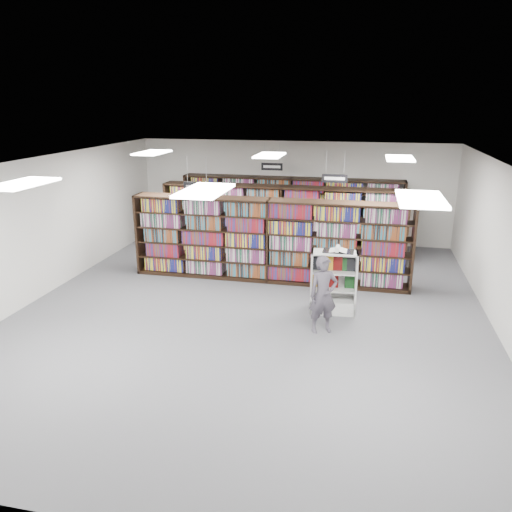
% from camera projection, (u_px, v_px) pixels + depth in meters
% --- Properties ---
extents(floor, '(12.00, 12.00, 0.00)m').
position_uv_depth(floor, '(251.00, 310.00, 10.96)').
color(floor, '#4B4B50').
rests_on(floor, ground).
extents(ceiling, '(10.00, 12.00, 0.10)m').
position_uv_depth(ceiling, '(251.00, 164.00, 10.00)').
color(ceiling, silver).
rests_on(ceiling, wall_back).
extents(wall_back, '(10.00, 0.10, 3.20)m').
position_uv_depth(wall_back, '(293.00, 192.00, 16.08)').
color(wall_back, silver).
rests_on(wall_back, ground).
extents(wall_front, '(10.00, 0.10, 3.20)m').
position_uv_depth(wall_front, '(115.00, 400.00, 4.89)').
color(wall_front, silver).
rests_on(wall_front, ground).
extents(wall_left, '(0.10, 12.00, 3.20)m').
position_uv_depth(wall_left, '(40.00, 228.00, 11.50)').
color(wall_left, silver).
rests_on(wall_left, ground).
extents(wall_right, '(0.10, 12.00, 3.20)m').
position_uv_depth(wall_right, '(508.00, 255.00, 9.46)').
color(wall_right, silver).
rests_on(wall_right, ground).
extents(bookshelf_row_near, '(7.00, 0.60, 2.10)m').
position_uv_depth(bookshelf_row_near, '(269.00, 241.00, 12.51)').
color(bookshelf_row_near, black).
rests_on(bookshelf_row_near, floor).
extents(bookshelf_row_mid, '(7.00, 0.60, 2.10)m').
position_uv_depth(bookshelf_row_mid, '(282.00, 222.00, 14.37)').
color(bookshelf_row_mid, black).
rests_on(bookshelf_row_mid, floor).
extents(bookshelf_row_far, '(7.00, 0.60, 2.10)m').
position_uv_depth(bookshelf_row_far, '(291.00, 210.00, 15.96)').
color(bookshelf_row_far, black).
rests_on(bookshelf_row_far, floor).
extents(aisle_sign_left, '(0.65, 0.02, 0.80)m').
position_uv_depth(aisle_sign_left, '(197.00, 186.00, 11.44)').
color(aisle_sign_left, '#B2B2B7').
rests_on(aisle_sign_left, ceiling).
extents(aisle_sign_right, '(0.65, 0.02, 0.80)m').
position_uv_depth(aisle_sign_right, '(335.00, 178.00, 12.69)').
color(aisle_sign_right, '#B2B2B7').
rests_on(aisle_sign_right, ceiling).
extents(aisle_sign_center, '(0.65, 0.02, 0.80)m').
position_uv_depth(aisle_sign_center, '(272.00, 166.00, 14.97)').
color(aisle_sign_center, '#B2B2B7').
rests_on(aisle_sign_center, ceiling).
extents(troffer_front_left, '(0.60, 1.20, 0.04)m').
position_uv_depth(troffer_front_left, '(22.00, 184.00, 7.83)').
color(troffer_front_left, white).
rests_on(troffer_front_left, ceiling).
extents(troffer_front_center, '(0.60, 1.20, 0.04)m').
position_uv_depth(troffer_front_center, '(205.00, 191.00, 7.22)').
color(troffer_front_center, white).
rests_on(troffer_front_center, ceiling).
extents(troffer_front_right, '(0.60, 1.20, 0.04)m').
position_uv_depth(troffer_front_right, '(421.00, 199.00, 6.61)').
color(troffer_front_right, white).
rests_on(troffer_front_right, ceiling).
extents(troffer_back_left, '(0.60, 1.20, 0.04)m').
position_uv_depth(troffer_back_left, '(152.00, 153.00, 12.49)').
color(troffer_back_left, white).
rests_on(troffer_back_left, ceiling).
extents(troffer_back_center, '(0.60, 1.20, 0.04)m').
position_uv_depth(troffer_back_center, '(270.00, 155.00, 11.88)').
color(troffer_back_center, white).
rests_on(troffer_back_center, ceiling).
extents(troffer_back_right, '(0.60, 1.20, 0.04)m').
position_uv_depth(troffer_back_right, '(400.00, 158.00, 11.27)').
color(troffer_back_right, white).
rests_on(troffer_back_right, ceiling).
extents(endcap_display, '(1.01, 0.56, 1.37)m').
position_uv_depth(endcap_display, '(333.00, 291.00, 10.79)').
color(endcap_display, silver).
rests_on(endcap_display, floor).
extents(open_book, '(0.65, 0.38, 0.13)m').
position_uv_depth(open_book, '(338.00, 250.00, 10.51)').
color(open_book, black).
rests_on(open_book, endcap_display).
extents(shopper, '(0.67, 0.57, 1.56)m').
position_uv_depth(shopper, '(323.00, 295.00, 9.75)').
color(shopper, '#48444E').
rests_on(shopper, floor).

